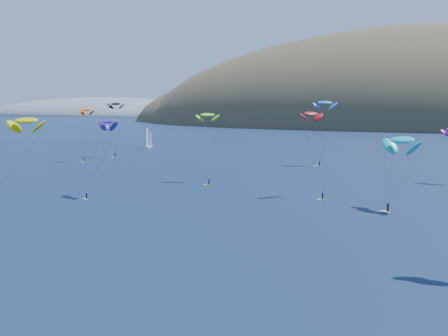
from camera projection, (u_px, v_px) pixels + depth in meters
name	position (u px, v px, depth m)	size (l,w,h in m)	color
headland	(119.00, 117.00, 930.00)	(460.00, 250.00, 60.00)	slate
sailboat	(148.00, 146.00, 311.13)	(9.45, 8.32, 11.30)	silver
kitesurfer_1	(87.00, 110.00, 245.07)	(7.62, 7.12, 22.17)	#C3D818
kitesurfer_2	(26.00, 121.00, 128.89)	(10.69, 11.78, 22.54)	#C3D818
kitesurfer_3	(207.00, 115.00, 186.43)	(8.69, 11.84, 21.69)	#C3D818
kitesurfer_4	(325.00, 103.00, 230.65)	(9.49, 9.06, 25.60)	#C3D818
kitesurfer_5	(402.00, 140.00, 139.09)	(11.47, 12.45, 18.53)	#C3D818
kitesurfer_9	(311.00, 114.00, 158.24)	(8.44, 9.61, 22.68)	#C3D818
kitesurfer_10	(108.00, 121.00, 158.22)	(8.78, 12.59, 21.17)	#C3D818
kitesurfer_12	(116.00, 104.00, 264.25)	(7.58, 6.64, 24.36)	#C3D818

